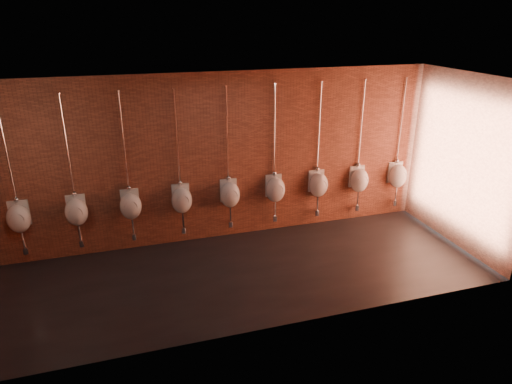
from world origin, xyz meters
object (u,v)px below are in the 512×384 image
at_px(urinal_6, 318,184).
at_px(urinal_3, 182,199).
at_px(urinal_5, 275,189).
at_px(urinal_0, 19,217).
at_px(urinal_4, 230,194).
at_px(urinal_7, 359,180).
at_px(urinal_2, 131,205).
at_px(urinal_1, 76,211).
at_px(urinal_8, 398,175).

bearing_deg(urinal_6, urinal_3, 180.00).
bearing_deg(urinal_6, urinal_5, 180.00).
bearing_deg(urinal_0, urinal_6, 0.00).
distance_m(urinal_3, urinal_4, 0.92).
bearing_deg(urinal_0, urinal_3, 0.00).
bearing_deg(urinal_7, urinal_2, 180.00).
distance_m(urinal_1, urinal_8, 6.43).
bearing_deg(urinal_1, urinal_8, 0.00).
bearing_deg(urinal_7, urinal_4, 180.00).
bearing_deg(urinal_1, urinal_0, 180.00).
bearing_deg(urinal_1, urinal_6, 0.00).
bearing_deg(urinal_5, urinal_7, 0.00).
relative_size(urinal_0, urinal_5, 1.00).
xyz_separation_m(urinal_1, urinal_5, (3.68, 0.00, 0.00)).
height_order(urinal_7, urinal_8, same).
height_order(urinal_1, urinal_4, same).
bearing_deg(urinal_5, urinal_0, 180.00).
xyz_separation_m(urinal_1, urinal_3, (1.84, 0.00, 0.00)).
xyz_separation_m(urinal_1, urinal_8, (6.43, 0.00, 0.00)).
bearing_deg(urinal_4, urinal_0, 180.00).
relative_size(urinal_1, urinal_8, 1.00).
distance_m(urinal_0, urinal_8, 7.35).
bearing_deg(urinal_0, urinal_8, 0.00).
relative_size(urinal_2, urinal_8, 1.00).
height_order(urinal_3, urinal_6, same).
height_order(urinal_3, urinal_5, same).
distance_m(urinal_0, urinal_2, 1.84).
xyz_separation_m(urinal_7, urinal_8, (0.92, 0.00, 0.00)).
height_order(urinal_0, urinal_2, same).
xyz_separation_m(urinal_2, urinal_5, (2.76, 0.00, 0.00)).
height_order(urinal_4, urinal_6, same).
distance_m(urinal_0, urinal_6, 5.51).
xyz_separation_m(urinal_1, urinal_2, (0.92, 0.00, 0.00)).
distance_m(urinal_5, urinal_7, 1.84).
relative_size(urinal_3, urinal_5, 1.00).
height_order(urinal_1, urinal_5, same).
bearing_deg(urinal_1, urinal_5, 0.00).
bearing_deg(urinal_7, urinal_6, 180.00).
height_order(urinal_0, urinal_6, same).
bearing_deg(urinal_5, urinal_1, 180.00).
relative_size(urinal_1, urinal_6, 1.00).
height_order(urinal_0, urinal_3, same).
bearing_deg(urinal_3, urinal_6, 0.00).
relative_size(urinal_1, urinal_5, 1.00).
bearing_deg(urinal_2, urinal_3, 0.00).
height_order(urinal_1, urinal_2, same).
xyz_separation_m(urinal_3, urinal_6, (2.76, 0.00, 0.00)).
bearing_deg(urinal_4, urinal_1, 180.00).
bearing_deg(urinal_6, urinal_7, 0.00).
relative_size(urinal_2, urinal_7, 1.00).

